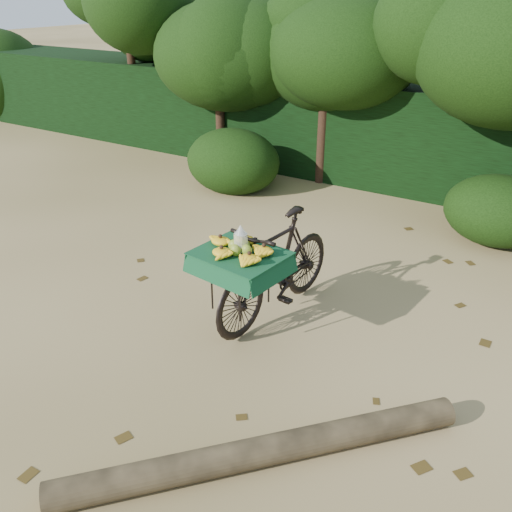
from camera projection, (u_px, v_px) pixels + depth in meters
The scene contains 7 objects.
ground at pixel (244, 369), 5.27m from camera, with size 80.00×80.00×0.00m, color tan.
vendor_bicycle at pixel (275, 266), 5.89m from camera, with size 0.95×2.02×1.19m.
fallen_log at pixel (264, 451), 4.20m from camera, with size 0.23×0.23×3.25m, color brown.
hedge_backdrop at pixel (435, 138), 9.66m from camera, with size 26.00×1.80×1.80m, color black.
tree_row at pixel (391, 76), 8.86m from camera, with size 14.50×2.00×4.00m, color black, non-canonical shape.
bush_clumps at pixel (427, 201), 8.10m from camera, with size 8.80×1.70×0.90m, color black, non-canonical shape.
leaf_litter at pixel (277, 336), 5.77m from camera, with size 7.00×7.30×0.01m, color #463412, non-canonical shape.
Camera 1 is at (2.31, -3.52, 3.36)m, focal length 38.00 mm.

